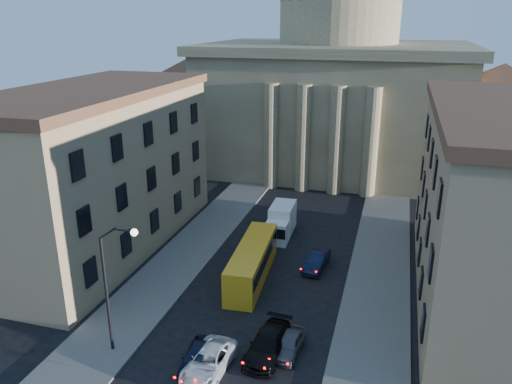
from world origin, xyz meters
TOP-DOWN VIEW (x-y plane):
  - sidewalk_left at (-8.50, 18.00)m, footprint 5.00×60.00m
  - sidewalk_right at (8.50, 18.00)m, footprint 5.00×60.00m
  - church at (0.00, 55.47)m, footprint 68.02×28.76m
  - building_left at (-17.00, 22.00)m, footprint 11.60×26.60m
  - building_right at (17.00, 22.00)m, footprint 11.60×26.60m
  - street_lamp at (-6.97, 8.00)m, footprint 2.62×0.44m
  - car_left_near at (-1.68, 8.08)m, footprint 1.97×4.04m
  - car_left_mid at (-0.80, 7.82)m, footprint 2.49×4.98m
  - car_right_mid at (2.23, 10.41)m, footprint 2.47×5.28m
  - car_right_far at (3.50, 10.96)m, footprint 1.81×3.82m
  - car_right_distant at (3.26, 22.76)m, footprint 1.92×4.36m
  - city_bus at (-1.55, 19.64)m, footprint 2.99×10.25m
  - box_truck at (-1.25, 28.55)m, footprint 2.25×5.45m

SIDE VIEW (x-z plane):
  - sidewalk_left at x=-8.50m, z-range 0.00..0.15m
  - sidewalk_right at x=8.50m, z-range 0.00..0.15m
  - car_right_far at x=3.50m, z-range 0.00..1.26m
  - car_left_near at x=-1.68m, z-range 0.00..1.33m
  - car_left_mid at x=-0.80m, z-range 0.00..1.35m
  - car_right_distant at x=3.26m, z-range 0.00..1.39m
  - car_right_mid at x=2.23m, z-range 0.00..1.49m
  - box_truck at x=-1.25m, z-range -0.08..2.89m
  - city_bus at x=-1.55m, z-range 0.11..2.96m
  - street_lamp at x=-6.97m, z-range 0.87..9.70m
  - building_left at x=-17.00m, z-range 0.07..14.77m
  - building_right at x=17.00m, z-range 0.07..14.77m
  - church at x=0.00m, z-range -6.42..30.18m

